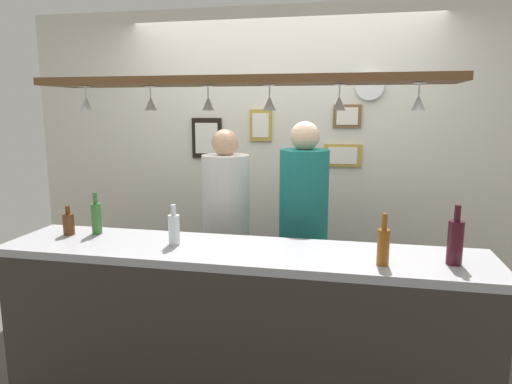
% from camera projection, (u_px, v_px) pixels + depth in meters
% --- Properties ---
extents(ground_plane, '(8.00, 8.00, 0.00)m').
position_uv_depth(ground_plane, '(253.00, 382.00, 3.05)').
color(ground_plane, '#4C4742').
extents(back_wall, '(4.40, 0.06, 2.60)m').
position_uv_depth(back_wall, '(280.00, 167.00, 3.87)').
color(back_wall, silver).
rests_on(back_wall, ground_plane).
extents(bar_counter, '(2.70, 0.55, 1.02)m').
position_uv_depth(bar_counter, '(233.00, 318.00, 2.44)').
color(bar_counter, '#99999E').
rests_on(bar_counter, ground_plane).
extents(overhead_glass_rack, '(2.20, 0.36, 0.04)m').
position_uv_depth(overhead_glass_rack, '(241.00, 81.00, 2.41)').
color(overhead_glass_rack, brown).
extents(hanging_wineglass_far_left, '(0.07, 0.07, 0.13)m').
position_uv_depth(hanging_wineglass_far_left, '(86.00, 103.00, 2.55)').
color(hanging_wineglass_far_left, silver).
rests_on(hanging_wineglass_far_left, overhead_glass_rack).
extents(hanging_wineglass_left, '(0.07, 0.07, 0.13)m').
position_uv_depth(hanging_wineglass_left, '(151.00, 103.00, 2.54)').
color(hanging_wineglass_left, silver).
rests_on(hanging_wineglass_left, overhead_glass_rack).
extents(hanging_wineglass_center_left, '(0.07, 0.07, 0.13)m').
position_uv_depth(hanging_wineglass_center_left, '(208.00, 103.00, 2.49)').
color(hanging_wineglass_center_left, silver).
rests_on(hanging_wineglass_center_left, overhead_glass_rack).
extents(hanging_wineglass_center, '(0.07, 0.07, 0.13)m').
position_uv_depth(hanging_wineglass_center, '(269.00, 102.00, 2.38)').
color(hanging_wineglass_center, silver).
rests_on(hanging_wineglass_center, overhead_glass_rack).
extents(hanging_wineglass_center_right, '(0.07, 0.07, 0.13)m').
position_uv_depth(hanging_wineglass_center_right, '(339.00, 102.00, 2.36)').
color(hanging_wineglass_center_right, silver).
rests_on(hanging_wineglass_center_right, overhead_glass_rack).
extents(hanging_wineglass_right, '(0.07, 0.07, 0.13)m').
position_uv_depth(hanging_wineglass_right, '(418.00, 102.00, 2.19)').
color(hanging_wineglass_right, silver).
rests_on(hanging_wineglass_right, overhead_glass_rack).
extents(person_middle_white_patterned_shirt, '(0.34, 0.34, 1.65)m').
position_uv_depth(person_middle_white_patterned_shirt, '(226.00, 220.00, 3.33)').
color(person_middle_white_patterned_shirt, '#2D334C').
rests_on(person_middle_white_patterned_shirt, ground_plane).
extents(person_right_teal_shirt, '(0.34, 0.34, 1.70)m').
position_uv_depth(person_right_teal_shirt, '(303.00, 219.00, 3.21)').
color(person_right_teal_shirt, '#2D334C').
rests_on(person_right_teal_shirt, ground_plane).
extents(bottle_soda_clear, '(0.06, 0.06, 0.23)m').
position_uv_depth(bottle_soda_clear, '(174.00, 229.00, 2.59)').
color(bottle_soda_clear, silver).
rests_on(bottle_soda_clear, bar_counter).
extents(bottle_wine_dark_red, '(0.08, 0.08, 0.30)m').
position_uv_depth(bottle_wine_dark_red, '(455.00, 241.00, 2.25)').
color(bottle_wine_dark_red, '#380F19').
rests_on(bottle_wine_dark_red, bar_counter).
extents(bottle_beer_brown_stubby, '(0.07, 0.07, 0.18)m').
position_uv_depth(bottle_beer_brown_stubby, '(69.00, 223.00, 2.80)').
color(bottle_beer_brown_stubby, '#512D14').
rests_on(bottle_beer_brown_stubby, bar_counter).
extents(bottle_beer_amber_tall, '(0.06, 0.06, 0.26)m').
position_uv_depth(bottle_beer_amber_tall, '(383.00, 245.00, 2.25)').
color(bottle_beer_amber_tall, brown).
rests_on(bottle_beer_amber_tall, bar_counter).
extents(bottle_beer_green_import, '(0.06, 0.06, 0.26)m').
position_uv_depth(bottle_beer_green_import, '(96.00, 217.00, 2.82)').
color(bottle_beer_green_import, '#336B2D').
rests_on(bottle_beer_green_import, bar_counter).
extents(picture_frame_crest, '(0.18, 0.02, 0.26)m').
position_uv_depth(picture_frame_crest, '(261.00, 125.00, 3.80)').
color(picture_frame_crest, '#B29338').
rests_on(picture_frame_crest, back_wall).
extents(picture_frame_upper_small, '(0.22, 0.02, 0.18)m').
position_uv_depth(picture_frame_upper_small, '(347.00, 116.00, 3.65)').
color(picture_frame_upper_small, brown).
rests_on(picture_frame_upper_small, back_wall).
extents(picture_frame_lower_pair, '(0.30, 0.02, 0.18)m').
position_uv_depth(picture_frame_lower_pair, '(343.00, 155.00, 3.71)').
color(picture_frame_lower_pair, '#B29338').
rests_on(picture_frame_lower_pair, back_wall).
extents(picture_frame_caricature, '(0.26, 0.02, 0.34)m').
position_uv_depth(picture_frame_caricature, '(207.00, 138.00, 3.92)').
color(picture_frame_caricature, black).
rests_on(picture_frame_caricature, back_wall).
extents(wall_clock, '(0.22, 0.03, 0.22)m').
position_uv_depth(wall_clock, '(370.00, 86.00, 3.57)').
color(wall_clock, white).
rests_on(wall_clock, back_wall).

